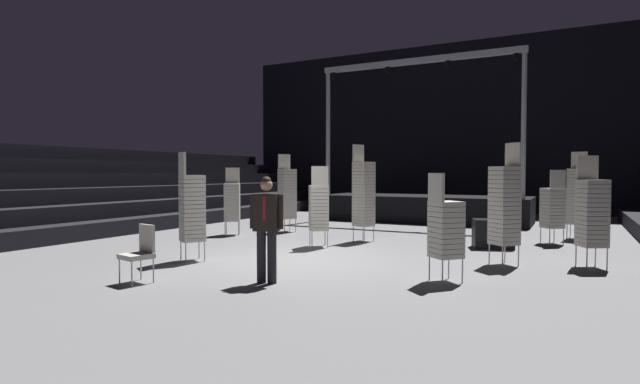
{
  "coord_description": "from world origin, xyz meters",
  "views": [
    {
      "loc": [
        4.93,
        -8.68,
        1.78
      ],
      "look_at": [
        0.21,
        0.4,
        1.4
      ],
      "focal_mm": 27.33,
      "sensor_mm": 36.0,
      "label": 1
    }
  ],
  "objects_px": {
    "loose_chair_near_man": "(140,250)",
    "chair_stack_front_left": "(364,193)",
    "chair_stack_rear_left": "(446,227)",
    "chair_stack_rear_centre": "(319,207)",
    "chair_stack_rear_right": "(505,204)",
    "chair_stack_aisle_left": "(192,207)",
    "chair_stack_aisle_right": "(232,201)",
    "stage_riser": "(424,205)",
    "chair_stack_mid_centre": "(287,193)",
    "man_with_tie": "(266,223)",
    "chair_stack_mid_right": "(592,212)",
    "chair_stack_front_right": "(577,195)",
    "chair_stack_mid_left": "(553,207)",
    "equipment_road_case": "(493,234)"
  },
  "relations": [
    {
      "from": "chair_stack_rear_right",
      "to": "chair_stack_aisle_left",
      "type": "distance_m",
      "value": 6.24
    },
    {
      "from": "chair_stack_rear_left",
      "to": "chair_stack_rear_centre",
      "type": "distance_m",
      "value": 4.41
    },
    {
      "from": "chair_stack_mid_centre",
      "to": "chair_stack_mid_right",
      "type": "bearing_deg",
      "value": 105.34
    },
    {
      "from": "man_with_tie",
      "to": "chair_stack_front_left",
      "type": "height_order",
      "value": "chair_stack_front_left"
    },
    {
      "from": "stage_riser",
      "to": "chair_stack_rear_left",
      "type": "height_order",
      "value": "stage_riser"
    },
    {
      "from": "stage_riser",
      "to": "chair_stack_mid_centre",
      "type": "distance_m",
      "value": 5.9
    },
    {
      "from": "chair_stack_aisle_right",
      "to": "chair_stack_rear_centre",
      "type": "bearing_deg",
      "value": 132.32
    },
    {
      "from": "chair_stack_rear_centre",
      "to": "chair_stack_aisle_right",
      "type": "bearing_deg",
      "value": 129.03
    },
    {
      "from": "chair_stack_front_left",
      "to": "chair_stack_mid_centre",
      "type": "height_order",
      "value": "chair_stack_front_left"
    },
    {
      "from": "stage_riser",
      "to": "chair_stack_mid_centre",
      "type": "xyz_separation_m",
      "value": [
        -2.86,
        -5.12,
        0.59
      ]
    },
    {
      "from": "stage_riser",
      "to": "chair_stack_mid_right",
      "type": "relative_size",
      "value": 3.52
    },
    {
      "from": "chair_stack_mid_centre",
      "to": "loose_chair_near_man",
      "type": "height_order",
      "value": "chair_stack_mid_centre"
    },
    {
      "from": "chair_stack_rear_right",
      "to": "chair_stack_aisle_left",
      "type": "height_order",
      "value": "chair_stack_rear_right"
    },
    {
      "from": "chair_stack_mid_centre",
      "to": "chair_stack_rear_centre",
      "type": "height_order",
      "value": "chair_stack_mid_centre"
    },
    {
      "from": "chair_stack_mid_left",
      "to": "chair_stack_aisle_left",
      "type": "bearing_deg",
      "value": -172.76
    },
    {
      "from": "man_with_tie",
      "to": "loose_chair_near_man",
      "type": "distance_m",
      "value": 2.13
    },
    {
      "from": "chair_stack_front_left",
      "to": "loose_chair_near_man",
      "type": "bearing_deg",
      "value": 6.83
    },
    {
      "from": "chair_stack_front_right",
      "to": "chair_stack_aisle_right",
      "type": "height_order",
      "value": "chair_stack_front_right"
    },
    {
      "from": "stage_riser",
      "to": "chair_stack_mid_right",
      "type": "xyz_separation_m",
      "value": [
        5.27,
        -7.4,
        0.46
      ]
    },
    {
      "from": "stage_riser",
      "to": "man_with_tie",
      "type": "distance_m",
      "value": 11.37
    },
    {
      "from": "loose_chair_near_man",
      "to": "chair_stack_front_left",
      "type": "bearing_deg",
      "value": -90.64
    },
    {
      "from": "chair_stack_rear_left",
      "to": "chair_stack_rear_right",
      "type": "relative_size",
      "value": 0.75
    },
    {
      "from": "stage_riser",
      "to": "chair_stack_rear_centre",
      "type": "bearing_deg",
      "value": -94.32
    },
    {
      "from": "chair_stack_mid_left",
      "to": "chair_stack_mid_right",
      "type": "height_order",
      "value": "chair_stack_mid_right"
    },
    {
      "from": "chair_stack_front_right",
      "to": "stage_riser",
      "type": "bearing_deg",
      "value": -17.62
    },
    {
      "from": "chair_stack_mid_centre",
      "to": "chair_stack_rear_left",
      "type": "xyz_separation_m",
      "value": [
        5.96,
        -4.78,
        -0.29
      ]
    },
    {
      "from": "chair_stack_mid_centre",
      "to": "chair_stack_aisle_right",
      "type": "xyz_separation_m",
      "value": [
        -1.0,
        -1.43,
        -0.21
      ]
    },
    {
      "from": "chair_stack_rear_left",
      "to": "chair_stack_mid_right",
      "type": "bearing_deg",
      "value": 91.62
    },
    {
      "from": "chair_stack_rear_centre",
      "to": "chair_stack_aisle_left",
      "type": "height_order",
      "value": "chair_stack_aisle_left"
    },
    {
      "from": "chair_stack_rear_left",
      "to": "chair_stack_mid_left",
      "type": "bearing_deg",
      "value": 118.72
    },
    {
      "from": "chair_stack_front_right",
      "to": "chair_stack_front_left",
      "type": "bearing_deg",
      "value": 44.23
    },
    {
      "from": "chair_stack_rear_left",
      "to": "chair_stack_aisle_right",
      "type": "bearing_deg",
      "value": -163.16
    },
    {
      "from": "chair_stack_rear_left",
      "to": "chair_stack_front_left",
      "type": "bearing_deg",
      "value": 170.76
    },
    {
      "from": "stage_riser",
      "to": "chair_stack_aisle_right",
      "type": "bearing_deg",
      "value": -120.57
    },
    {
      "from": "chair_stack_front_left",
      "to": "chair_stack_mid_left",
      "type": "height_order",
      "value": "chair_stack_front_left"
    },
    {
      "from": "loose_chair_near_man",
      "to": "chair_stack_front_right",
      "type": "bearing_deg",
      "value": -112.44
    },
    {
      "from": "stage_riser",
      "to": "chair_stack_front_left",
      "type": "xyz_separation_m",
      "value": [
        0.04,
        -6.02,
        0.67
      ]
    },
    {
      "from": "chair_stack_front_right",
      "to": "chair_stack_rear_centre",
      "type": "distance_m",
      "value": 7.21
    },
    {
      "from": "chair_stack_rear_left",
      "to": "equipment_road_case",
      "type": "relative_size",
      "value": 1.99
    },
    {
      "from": "equipment_road_case",
      "to": "chair_stack_mid_centre",
      "type": "bearing_deg",
      "value": 174.7
    },
    {
      "from": "man_with_tie",
      "to": "chair_stack_mid_right",
      "type": "bearing_deg",
      "value": -155.68
    },
    {
      "from": "chair_stack_rear_right",
      "to": "chair_stack_aisle_left",
      "type": "relative_size",
      "value": 1.08
    },
    {
      "from": "stage_riser",
      "to": "chair_stack_mid_left",
      "type": "bearing_deg",
      "value": -43.22
    },
    {
      "from": "chair_stack_rear_right",
      "to": "loose_chair_near_man",
      "type": "distance_m",
      "value": 6.76
    },
    {
      "from": "stage_riser",
      "to": "chair_stack_front_right",
      "type": "height_order",
      "value": "stage_riser"
    },
    {
      "from": "chair_stack_front_left",
      "to": "chair_stack_aisle_right",
      "type": "relative_size",
      "value": 1.3
    },
    {
      "from": "chair_stack_rear_right",
      "to": "chair_stack_aisle_right",
      "type": "xyz_separation_m",
      "value": [
        -7.63,
        1.32,
        -0.21
      ]
    },
    {
      "from": "chair_stack_rear_centre",
      "to": "loose_chair_near_man",
      "type": "bearing_deg",
      "value": -135.31
    },
    {
      "from": "chair_stack_mid_centre",
      "to": "chair_stack_rear_centre",
      "type": "xyz_separation_m",
      "value": [
        2.3,
        -2.3,
        -0.21
      ]
    },
    {
      "from": "chair_stack_mid_centre",
      "to": "stage_riser",
      "type": "bearing_deg",
      "value": -178.25
    }
  ]
}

